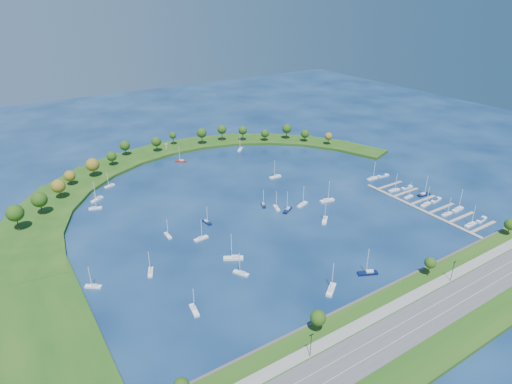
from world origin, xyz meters
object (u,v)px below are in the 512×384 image
dock_system (427,206)px  moored_boat_14 (302,204)px  moored_boat_11 (234,257)px  docked_boat_3 (458,209)px  moored_boat_17 (263,205)px  moored_boat_19 (93,286)px  moored_boat_6 (327,200)px  moored_boat_20 (207,222)px  docked_boat_1 (482,220)px  moored_boat_10 (368,272)px  moored_boat_3 (109,185)px  moored_boat_7 (331,289)px  docked_boat_9 (407,187)px  moored_boat_16 (240,149)px  moored_boat_12 (201,238)px  docked_boat_6 (409,196)px  moored_boat_9 (277,207)px  moored_boat_2 (168,235)px  docked_boat_11 (383,176)px  moored_boat_15 (241,273)px  moored_boat_5 (97,199)px  moored_boat_0 (181,161)px  moored_boat_21 (325,220)px  docked_boat_5 (436,200)px  docked_boat_4 (426,204)px  moored_boat_1 (287,210)px  moored_boat_13 (95,208)px  harbor_tower (166,146)px  docked_boat_10 (373,178)px  docked_boat_2 (447,214)px  moored_boat_4 (150,272)px  docked_boat_0 (471,224)px  docked_boat_7 (424,194)px  docked_boat_8 (394,190)px

dock_system → moored_boat_14: size_ratio=6.61×
moored_boat_11 → docked_boat_3: size_ratio=1.05×
moored_boat_17 → moored_boat_19: (-106.43, -24.78, -0.00)m
moored_boat_6 → moored_boat_20: 76.14m
docked_boat_1 → moored_boat_10: bearing=170.9°
moored_boat_3 → moored_boat_11: 120.82m
moored_boat_7 → docked_boat_9: bearing=-10.6°
dock_system → moored_boat_16: bearing=106.3°
moored_boat_12 → docked_boat_6: bearing=-15.6°
docked_boat_3 → moored_boat_10: bearing=-174.4°
moored_boat_9 → docked_boat_3: 107.11m
moored_boat_2 → docked_boat_11: 157.47m
moored_boat_6 → docked_boat_11: (59.00, 8.38, -0.30)m
moored_boat_3 → docked_boat_3: size_ratio=0.77×
moored_boat_15 → docked_boat_9: size_ratio=1.28×
moored_boat_20 → moored_boat_5: bearing=-153.2°
moored_boat_11 → moored_boat_0: bearing=-72.9°
moored_boat_2 → moored_boat_12: 18.19m
moored_boat_21 → docked_boat_6: (64.22, -5.55, -0.07)m
moored_boat_16 → docked_boat_5: moored_boat_16 is taller
moored_boat_11 → moored_boat_15: bearing=105.9°
moored_boat_0 → docked_boat_6: bearing=166.3°
moored_boat_0 → docked_boat_4: moored_boat_0 is taller
moored_boat_3 → moored_boat_6: bearing=120.6°
moored_boat_16 → moored_boat_1: bearing=28.5°
moored_boat_13 → moored_boat_21: 135.30m
harbor_tower → docked_boat_10: size_ratio=0.31×
moored_boat_5 → moored_boat_9: (86.81, -69.64, -0.05)m
moored_boat_7 → moored_boat_9: bearing=36.2°
moored_boat_15 → docked_boat_2: 130.70m
moored_boat_4 → docked_boat_0: bearing=-84.9°
moored_boat_4 → docked_boat_2: bearing=-80.1°
moored_boat_2 → docked_boat_7: bearing=76.6°
moored_boat_15 → moored_boat_20: 52.14m
moored_boat_13 → docked_boat_2: (169.12, -118.29, 0.00)m
moored_boat_11 → docked_boat_11: 142.35m
moored_boat_7 → docked_boat_0: size_ratio=1.10×
moored_boat_0 → moored_boat_20: 98.35m
docked_boat_1 → docked_boat_2: size_ratio=0.86×
moored_boat_0 → docked_boat_7: (105.18, -137.76, 0.03)m
moored_boat_17 → docked_boat_5: bearing=84.7°
moored_boat_3 → docked_boat_8: bearing=127.4°
moored_boat_13 → moored_boat_20: size_ratio=1.05×
moored_boat_14 → docked_boat_4: size_ratio=1.01×
moored_boat_10 → docked_boat_3: moored_boat_10 is taller
docked_boat_0 → moored_boat_7: bearing=178.0°
docked_boat_0 → docked_boat_9: size_ratio=1.41×
moored_boat_5 → docked_boat_6: 194.25m
moored_boat_10 → moored_boat_11: size_ratio=0.98×
docked_boat_6 → docked_boat_9: 14.39m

